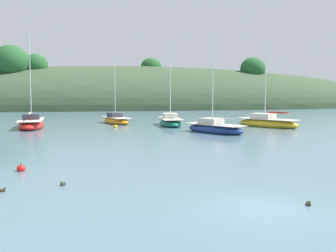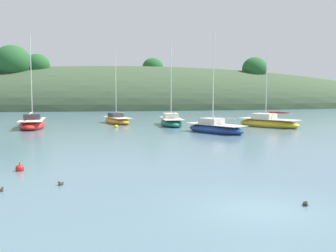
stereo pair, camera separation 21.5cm
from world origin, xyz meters
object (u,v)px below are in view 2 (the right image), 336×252
(sailboat_white_near, at_px, (32,124))
(duck_straggler, at_px, (0,190))
(sailboat_yellow_far, at_px, (268,123))
(sailboat_orange_cutter, at_px, (215,128))
(duck_lone_left, at_px, (61,184))
(sailboat_red_portside, at_px, (117,120))
(duck_lone_right, at_px, (305,204))
(sailboat_navy_dinghy, at_px, (171,122))
(mooring_buoy_inner, at_px, (116,127))
(mooring_buoy_outer, at_px, (20,169))

(sailboat_white_near, distance_m, duck_straggler, 29.61)
(duck_straggler, bearing_deg, sailboat_yellow_far, 49.03)
(sailboat_orange_cutter, xyz_separation_m, duck_lone_left, (-12.80, -20.42, -0.37))
(sailboat_yellow_far, xyz_separation_m, duck_lone_left, (-20.62, -25.72, -0.40))
(sailboat_red_portside, relative_size, duck_straggler, 21.18)
(duck_lone_right, bearing_deg, sailboat_navy_dinghy, 88.51)
(mooring_buoy_inner, bearing_deg, sailboat_yellow_far, -5.35)
(sailboat_yellow_far, distance_m, sailboat_navy_dinghy, 11.27)
(sailboat_yellow_far, distance_m, sailboat_white_near, 26.72)
(sailboat_yellow_far, height_order, mooring_buoy_inner, sailboat_yellow_far)
(mooring_buoy_inner, relative_size, mooring_buoy_outer, 1.00)
(sailboat_red_portside, bearing_deg, duck_lone_right, -81.90)
(sailboat_navy_dinghy, xyz_separation_m, duck_straggler, (-12.32, -30.08, -0.38))
(mooring_buoy_inner, distance_m, duck_lone_left, 27.54)
(mooring_buoy_inner, relative_size, duck_straggler, 1.28)
(sailboat_yellow_far, height_order, duck_lone_left, sailboat_yellow_far)
(sailboat_yellow_far, xyz_separation_m, sailboat_white_near, (-26.56, 2.91, 0.01))
(mooring_buoy_inner, bearing_deg, sailboat_orange_cutter, -36.08)
(sailboat_yellow_far, xyz_separation_m, duck_straggler, (-22.99, -26.47, -0.40))
(sailboat_navy_dinghy, relative_size, mooring_buoy_outer, 19.07)
(duck_lone_right, bearing_deg, sailboat_orange_cutter, 81.51)
(mooring_buoy_outer, relative_size, duck_lone_right, 1.28)
(sailboat_orange_cutter, relative_size, sailboat_white_near, 0.96)
(mooring_buoy_outer, height_order, duck_lone_left, mooring_buoy_outer)
(sailboat_white_near, height_order, duck_lone_left, sailboat_white_near)
(mooring_buoy_inner, distance_m, mooring_buoy_outer, 24.46)
(sailboat_orange_cutter, height_order, sailboat_red_portside, sailboat_orange_cutter)
(sailboat_orange_cutter, relative_size, sailboat_yellow_far, 1.03)
(sailboat_red_portside, relative_size, mooring_buoy_outer, 16.56)
(sailboat_red_portside, bearing_deg, sailboat_white_near, -152.63)
(sailboat_red_portside, distance_m, duck_straggler, 34.85)
(sailboat_orange_cutter, height_order, duck_straggler, sailboat_orange_cutter)
(duck_lone_left, bearing_deg, sailboat_orange_cutter, 57.92)
(sailboat_red_portside, distance_m, mooring_buoy_inner, 6.26)
(sailboat_white_near, relative_size, mooring_buoy_outer, 19.54)
(sailboat_red_portside, distance_m, sailboat_white_near, 10.77)
(sailboat_navy_dinghy, height_order, duck_lone_left, sailboat_navy_dinghy)
(sailboat_orange_cutter, height_order, sailboat_white_near, sailboat_white_near)
(sailboat_navy_dinghy, distance_m, duck_lone_left, 30.97)
(sailboat_navy_dinghy, xyz_separation_m, sailboat_white_near, (-15.89, -0.70, 0.04))
(sailboat_yellow_far, height_order, duck_lone_right, sailboat_yellow_far)
(sailboat_white_near, bearing_deg, mooring_buoy_outer, -81.98)
(sailboat_navy_dinghy, bearing_deg, sailboat_red_portside, 146.10)
(sailboat_yellow_far, relative_size, sailboat_navy_dinghy, 0.95)
(sailboat_navy_dinghy, relative_size, duck_lone_left, 25.17)
(sailboat_orange_cutter, height_order, sailboat_navy_dinghy, sailboat_navy_dinghy)
(sailboat_navy_dinghy, bearing_deg, mooring_buoy_inner, -163.30)
(duck_lone_left, height_order, duck_lone_right, same)
(sailboat_red_portside, height_order, duck_straggler, sailboat_red_portside)
(mooring_buoy_outer, bearing_deg, duck_lone_left, -55.87)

